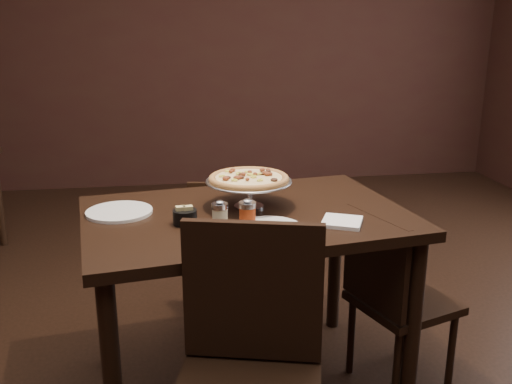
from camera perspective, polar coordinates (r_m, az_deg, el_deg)
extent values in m
cube|color=black|center=(2.81, 1.02, -18.52)|extent=(6.00, 7.00, 0.02)
cube|color=black|center=(5.79, -5.01, 14.45)|extent=(6.00, 0.02, 2.80)
cube|color=black|center=(2.41, -0.99, -2.57)|extent=(1.46, 1.08, 0.04)
cylinder|color=black|center=(2.17, -14.16, -17.79)|extent=(0.07, 0.07, 0.79)
cylinder|color=black|center=(2.50, 15.41, -13.00)|extent=(0.07, 0.07, 0.79)
cylinder|color=black|center=(2.84, -15.13, -9.28)|extent=(0.07, 0.07, 0.79)
cylinder|color=black|center=(3.09, 7.90, -6.60)|extent=(0.07, 0.07, 0.79)
cylinder|color=#B7B7BE|center=(2.47, -0.72, -1.41)|extent=(0.13, 0.13, 0.01)
cylinder|color=#B7B7BE|center=(2.46, -0.72, -0.22)|extent=(0.03, 0.03, 0.10)
cylinder|color=#B7B7BE|center=(2.44, -0.73, 0.96)|extent=(0.09, 0.09, 0.01)
cylinder|color=#9A9A9F|center=(2.44, -0.73, 1.08)|extent=(0.36, 0.36, 0.01)
torus|color=#9A9A9F|center=(2.44, -0.73, 1.11)|extent=(0.37, 0.37, 0.01)
cylinder|color=#995E2E|center=(2.44, -0.73, 1.27)|extent=(0.34, 0.34, 0.01)
torus|color=#995E2E|center=(2.44, -0.73, 1.35)|extent=(0.35, 0.35, 0.03)
cylinder|color=#E6C67E|center=(2.44, -0.73, 1.46)|extent=(0.29, 0.29, 0.01)
cylinder|color=beige|center=(2.21, -3.62, -2.63)|extent=(0.06, 0.06, 0.08)
cylinder|color=#B7B7BE|center=(2.20, -3.65, -1.40)|extent=(0.06, 0.06, 0.02)
ellipsoid|color=#B7B7BE|center=(2.19, -3.65, -1.00)|extent=(0.03, 0.03, 0.01)
cylinder|color=maroon|center=(2.21, -0.87, -2.59)|extent=(0.06, 0.06, 0.08)
cylinder|color=#B7B7BE|center=(2.19, -0.87, -1.29)|extent=(0.07, 0.07, 0.02)
ellipsoid|color=#B7B7BE|center=(2.19, -0.87, -0.87)|extent=(0.04, 0.04, 0.01)
cylinder|color=black|center=(2.28, -7.12, -2.49)|extent=(0.10, 0.10, 0.06)
cube|color=tan|center=(2.27, -7.53, -2.19)|extent=(0.04, 0.03, 0.06)
cube|color=tan|center=(2.27, -6.81, -2.16)|extent=(0.04, 0.03, 0.06)
cube|color=white|center=(2.29, 8.60, -2.97)|extent=(0.20, 0.20, 0.02)
cylinder|color=white|center=(2.46, -13.51, -1.94)|extent=(0.28, 0.28, 0.01)
cylinder|color=white|center=(2.20, 1.29, -3.66)|extent=(0.26, 0.26, 0.01)
cone|color=#B7B7BE|center=(2.34, 1.16, 0.50)|extent=(0.16, 0.16, 0.00)
cylinder|color=black|center=(2.34, 1.16, 0.58)|extent=(0.12, 0.08, 0.02)
cube|color=black|center=(3.19, -2.80, -5.70)|extent=(0.45, 0.45, 0.04)
cube|color=black|center=(2.95, -3.05, -2.84)|extent=(0.39, 0.09, 0.41)
cylinder|color=black|center=(3.42, 0.05, -7.95)|extent=(0.03, 0.03, 0.38)
cylinder|color=black|center=(3.43, -5.24, -7.89)|extent=(0.03, 0.03, 0.38)
cylinder|color=black|center=(3.13, 0.00, -10.32)|extent=(0.03, 0.03, 0.38)
cylinder|color=black|center=(3.15, -5.80, -10.25)|extent=(0.03, 0.03, 0.38)
cube|color=black|center=(1.91, -0.32, -9.91)|extent=(0.46, 0.15, 0.49)
cube|color=black|center=(2.69, 14.52, -10.64)|extent=(0.50, 0.50, 0.04)
cube|color=black|center=(2.48, 11.84, -6.85)|extent=(0.15, 0.38, 0.41)
cylinder|color=black|center=(2.79, 18.95, -14.86)|extent=(0.03, 0.03, 0.38)
cylinder|color=black|center=(2.98, 14.49, -12.32)|extent=(0.03, 0.03, 0.38)
cylinder|color=black|center=(2.60, 13.87, -16.97)|extent=(0.03, 0.03, 0.38)
cylinder|color=black|center=(2.80, 9.49, -14.01)|extent=(0.03, 0.03, 0.38)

